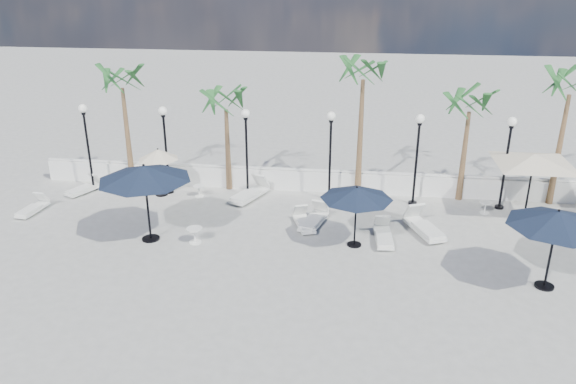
# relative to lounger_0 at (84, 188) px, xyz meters

# --- Properties ---
(ground) EXTENTS (100.00, 100.00, 0.00)m
(ground) POSITION_rel_lounger_0_xyz_m (10.69, -6.03, -0.22)
(ground) COLOR gray
(ground) RESTS_ON ground
(balustrade) EXTENTS (26.00, 0.30, 1.01)m
(balustrade) POSITION_rel_lounger_0_xyz_m (10.69, 1.47, 0.25)
(balustrade) COLOR silver
(balustrade) RESTS_ON ground
(lamppost_0) EXTENTS (0.36, 0.36, 3.84)m
(lamppost_0) POSITION_rel_lounger_0_xyz_m (0.19, 0.47, 2.28)
(lamppost_0) COLOR black
(lamppost_0) RESTS_ON ground
(lamppost_1) EXTENTS (0.36, 0.36, 3.84)m
(lamppost_1) POSITION_rel_lounger_0_xyz_m (3.69, 0.47, 2.28)
(lamppost_1) COLOR black
(lamppost_1) RESTS_ON ground
(lamppost_2) EXTENTS (0.36, 0.36, 3.84)m
(lamppost_2) POSITION_rel_lounger_0_xyz_m (7.19, 0.47, 2.28)
(lamppost_2) COLOR black
(lamppost_2) RESTS_ON ground
(lamppost_3) EXTENTS (0.36, 0.36, 3.84)m
(lamppost_3) POSITION_rel_lounger_0_xyz_m (10.69, 0.47, 2.28)
(lamppost_3) COLOR black
(lamppost_3) RESTS_ON ground
(lamppost_4) EXTENTS (0.36, 0.36, 3.84)m
(lamppost_4) POSITION_rel_lounger_0_xyz_m (14.19, 0.47, 2.28)
(lamppost_4) COLOR black
(lamppost_4) RESTS_ON ground
(lamppost_5) EXTENTS (0.36, 0.36, 3.84)m
(lamppost_5) POSITION_rel_lounger_0_xyz_m (17.69, 0.47, 2.28)
(lamppost_5) COLOR black
(lamppost_5) RESTS_ON ground
(palm_0) EXTENTS (2.60, 2.60, 5.50)m
(palm_0) POSITION_rel_lounger_0_xyz_m (1.69, 1.27, 4.32)
(palm_0) COLOR brown
(palm_0) RESTS_ON ground
(palm_1) EXTENTS (2.60, 2.60, 4.70)m
(palm_1) POSITION_rel_lounger_0_xyz_m (6.19, 1.27, 3.54)
(palm_1) COLOR brown
(palm_1) RESTS_ON ground
(palm_2) EXTENTS (2.60, 2.60, 6.10)m
(palm_2) POSITION_rel_lounger_0_xyz_m (11.89, 1.27, 4.90)
(palm_2) COLOR brown
(palm_2) RESTS_ON ground
(palm_3) EXTENTS (2.60, 2.60, 4.90)m
(palm_3) POSITION_rel_lounger_0_xyz_m (16.19, 1.27, 3.73)
(palm_3) COLOR brown
(palm_3) RESTS_ON ground
(palm_4) EXTENTS (2.60, 2.60, 5.70)m
(palm_4) POSITION_rel_lounger_0_xyz_m (19.89, 1.27, 4.51)
(palm_4) COLOR brown
(palm_4) RESTS_ON ground
(lounger_0) EXTENTS (1.21, 1.78, 0.64)m
(lounger_0) POSITION_rel_lounger_0_xyz_m (0.00, 0.00, 0.00)
(lounger_0) COLOR silver
(lounger_0) RESTS_ON ground
(lounger_1) EXTENTS (0.69, 1.67, 0.61)m
(lounger_1) POSITION_rel_lounger_0_xyz_m (-1.08, -2.31, -0.01)
(lounger_1) COLOR silver
(lounger_1) RESTS_ON ground
(lounger_2) EXTENTS (1.49, 2.25, 0.81)m
(lounger_2) POSITION_rel_lounger_0_xyz_m (7.34, 0.19, 0.06)
(lounger_2) COLOR silver
(lounger_2) RESTS_ON ground
(lounger_3) EXTENTS (1.05, 1.75, 0.62)m
(lounger_3) POSITION_rel_lounger_0_xyz_m (9.90, -2.31, -0.01)
(lounger_3) COLOR silver
(lounger_3) RESTS_ON ground
(lounger_4) EXTENTS (1.11, 2.01, 0.72)m
(lounger_4) POSITION_rel_lounger_0_xyz_m (10.25, -2.08, 0.03)
(lounger_4) COLOR silver
(lounger_4) RESTS_ON ground
(lounger_5) EXTENTS (1.47, 2.26, 0.81)m
(lounger_5) POSITION_rel_lounger_0_xyz_m (14.37, -2.29, 0.06)
(lounger_5) COLOR silver
(lounger_5) RESTS_ON ground
(lounger_6) EXTENTS (0.71, 1.85, 0.68)m
(lounger_6) POSITION_rel_lounger_0_xyz_m (12.87, -3.12, 0.01)
(lounger_6) COLOR silver
(lounger_6) RESTS_ON ground
(side_table_0) EXTENTS (0.51, 0.51, 0.50)m
(side_table_0) POSITION_rel_lounger_0_xyz_m (5.12, 0.17, 0.08)
(side_table_0) COLOR silver
(side_table_0) RESTS_ON ground
(side_table_1) EXTENTS (0.59, 0.59, 0.57)m
(side_table_1) POSITION_rel_lounger_0_xyz_m (6.13, -4.07, 0.13)
(side_table_1) COLOR silver
(side_table_1) RESTS_ON ground
(side_table_2) EXTENTS (0.50, 0.50, 0.48)m
(side_table_2) POSITION_rel_lounger_0_xyz_m (17.00, -0.10, 0.08)
(side_table_2) COLOR silver
(side_table_2) RESTS_ON ground
(parasol_navy_left) EXTENTS (3.30, 3.30, 2.91)m
(parasol_navy_left) POSITION_rel_lounger_0_xyz_m (4.46, -4.02, 2.35)
(parasol_navy_left) COLOR black
(parasol_navy_left) RESTS_ON ground
(parasol_navy_mid) EXTENTS (2.53, 2.53, 2.27)m
(parasol_navy_mid) POSITION_rel_lounger_0_xyz_m (11.82, -3.58, 1.78)
(parasol_navy_mid) COLOR black
(parasol_navy_mid) RESTS_ON ground
(parasol_navy_right) EXTENTS (2.95, 2.95, 2.64)m
(parasol_navy_right) POSITION_rel_lounger_0_xyz_m (17.73, -5.66, 2.10)
(parasol_navy_right) COLOR black
(parasol_navy_right) RESTS_ON ground
(parasol_cream_sq_a) EXTENTS (5.66, 5.66, 2.78)m
(parasol_cream_sq_a) POSITION_rel_lounger_0_xyz_m (18.53, -0.18, 2.36)
(parasol_cream_sq_a) COLOR black
(parasol_cream_sq_a) RESTS_ON ground
(parasol_cream_small) EXTENTS (1.73, 1.73, 2.13)m
(parasol_cream_small) POSITION_rel_lounger_0_xyz_m (3.44, 0.17, 1.60)
(parasol_cream_small) COLOR black
(parasol_cream_small) RESTS_ON ground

